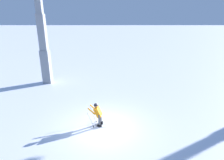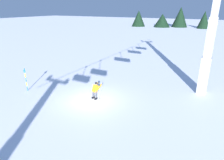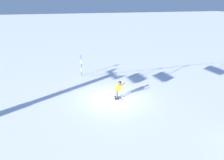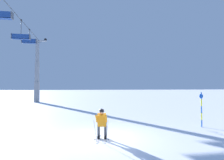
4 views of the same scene
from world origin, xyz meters
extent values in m
plane|color=white|center=(0.00, 0.00, 0.00)|extent=(260.00, 260.00, 0.00)
cube|color=white|center=(-0.29, -0.01, 0.01)|extent=(1.56, 0.39, 0.01)
cube|color=black|center=(-0.29, -0.01, 0.09)|extent=(0.30, 0.16, 0.16)
cylinder|color=#4C4C51|center=(-0.29, -0.01, 0.51)|extent=(0.13, 0.13, 0.67)
cube|color=white|center=(-0.23, 0.32, 0.01)|extent=(1.56, 0.39, 0.01)
cube|color=black|center=(-0.23, 0.32, 0.09)|extent=(0.30, 0.16, 0.16)
cylinder|color=#4C4C51|center=(-0.23, 0.32, 0.51)|extent=(0.13, 0.13, 0.67)
cube|color=orange|center=(-0.38, 0.18, 0.95)|extent=(0.56, 0.50, 0.67)
sphere|color=tan|center=(-0.51, 0.20, 1.36)|extent=(0.22, 0.22, 0.22)
sphere|color=black|center=(-0.51, 0.20, 1.40)|extent=(0.24, 0.24, 0.24)
cylinder|color=orange|center=(-0.77, 0.02, 1.07)|extent=(0.51, 0.18, 0.44)
cylinder|color=gray|center=(-0.82, -0.02, 0.46)|extent=(0.47, 0.05, 1.15)
cylinder|color=black|center=(-0.65, -0.10, 0.05)|extent=(0.07, 0.07, 0.01)
cylinder|color=orange|center=(-0.68, 0.47, 1.07)|extent=(0.51, 0.18, 0.44)
cylinder|color=gray|center=(-0.71, 0.52, 0.46)|extent=(0.44, 0.22, 1.15)
cylinder|color=black|center=(-0.53, 0.53, 0.05)|extent=(0.07, 0.07, 0.01)
cylinder|color=blue|center=(1.29, -6.45, 0.22)|extent=(0.07, 0.07, 0.44)
cylinder|color=yellow|center=(1.29, -6.45, 0.67)|extent=(0.07, 0.07, 0.44)
cylinder|color=blue|center=(1.29, -6.45, 1.11)|extent=(0.07, 0.07, 0.44)
cylinder|color=yellow|center=(1.29, -6.45, 1.56)|extent=(0.07, 0.07, 0.44)
cylinder|color=blue|center=(1.29, -6.45, 2.00)|extent=(0.07, 0.07, 0.44)
cylinder|color=blue|center=(1.30, -6.45, 1.97)|extent=(0.02, 0.28, 0.28)
camera|label=1|loc=(0.49, -9.96, 6.57)|focal=29.65mm
camera|label=2|loc=(12.42, 8.83, 7.49)|focal=31.33mm
camera|label=3|loc=(5.23, 15.43, 7.45)|focal=35.34mm
camera|label=4|loc=(-9.56, 1.29, 2.59)|focal=29.99mm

